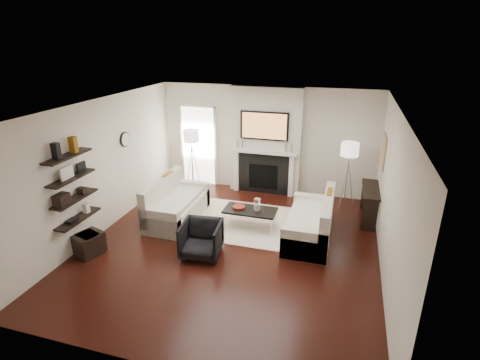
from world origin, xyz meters
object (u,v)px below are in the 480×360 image
(loveseat_right_base, at_px, (309,228))
(armchair, at_px, (201,238))
(lamp_left_shade, at_px, (191,136))
(ottoman_near, at_px, (91,242))
(lamp_right_shade, at_px, (350,149))
(loveseat_left_base, at_px, (178,210))
(coffee_table, at_px, (250,210))

(loveseat_right_base, xyz_separation_m, armchair, (-1.83, -1.20, 0.15))
(lamp_left_shade, relative_size, ottoman_near, 1.00)
(lamp_right_shade, bearing_deg, armchair, -131.00)
(ottoman_near, bearing_deg, armchair, 13.35)
(loveseat_left_base, xyz_separation_m, lamp_left_shade, (-0.36, 1.75, 1.24))
(ottoman_near, bearing_deg, loveseat_right_base, 23.48)
(loveseat_left_base, relative_size, lamp_left_shade, 4.50)
(loveseat_left_base, bearing_deg, lamp_left_shade, 101.69)
(coffee_table, relative_size, lamp_right_shade, 2.75)
(coffee_table, xyz_separation_m, lamp_left_shade, (-2.01, 1.68, 1.05))
(loveseat_right_base, bearing_deg, ottoman_near, -156.52)
(armchair, bearing_deg, ottoman_near, -173.10)
(ottoman_near, bearing_deg, coffee_table, 33.99)
(coffee_table, bearing_deg, loveseat_left_base, -177.67)
(loveseat_left_base, distance_m, ottoman_near, 1.97)
(loveseat_right_base, xyz_separation_m, ottoman_near, (-3.87, -1.68, -0.01))
(lamp_right_shade, relative_size, ottoman_near, 1.00)
(loveseat_right_base, distance_m, lamp_left_shade, 3.91)
(lamp_left_shade, height_order, ottoman_near, lamp_left_shade)
(lamp_left_shade, distance_m, ottoman_near, 3.72)
(loveseat_left_base, bearing_deg, armchair, -49.14)
(loveseat_right_base, relative_size, lamp_right_shade, 4.50)
(lamp_left_shade, bearing_deg, loveseat_left_base, -78.31)
(loveseat_left_base, relative_size, lamp_right_shade, 4.50)
(coffee_table, bearing_deg, lamp_right_shade, 39.61)
(loveseat_left_base, distance_m, lamp_right_shade, 4.09)
(armchair, height_order, lamp_left_shade, lamp_left_shade)
(lamp_left_shade, bearing_deg, coffee_table, -39.90)
(loveseat_right_base, distance_m, ottoman_near, 4.22)
(lamp_left_shade, distance_m, lamp_right_shade, 3.90)
(loveseat_right_base, relative_size, armchair, 2.48)
(loveseat_right_base, xyz_separation_m, lamp_left_shade, (-3.25, 1.77, 1.24))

